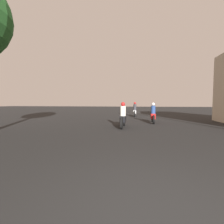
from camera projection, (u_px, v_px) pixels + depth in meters
name	position (u px, v px, depth m)	size (l,w,h in m)	color
motorcycle_black	(123.00, 117.00, 8.84)	(0.60, 2.00, 1.50)	black
motorcycle_red	(153.00, 115.00, 10.93)	(0.60, 1.96, 1.48)	black
motorcycle_white	(135.00, 111.00, 16.16)	(0.60, 2.10, 1.55)	black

